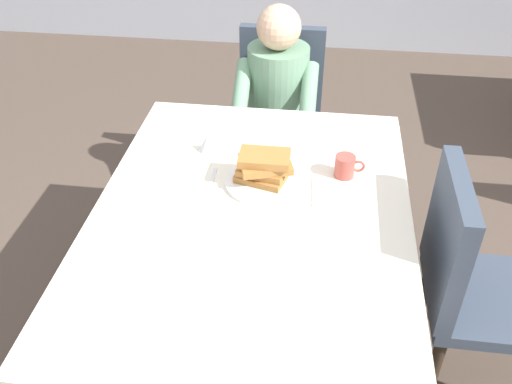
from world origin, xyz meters
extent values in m
plane|color=brown|center=(0.00, 0.00, 0.00)|extent=(14.00, 14.00, 0.00)
cube|color=silver|center=(0.00, 0.00, 0.72)|extent=(1.10, 1.50, 0.04)
cube|color=silver|center=(0.00, 0.76, 0.61)|extent=(1.10, 0.01, 0.18)
cube|color=silver|center=(-0.56, 0.00, 0.61)|extent=(0.01, 1.50, 0.18)
cube|color=silver|center=(0.56, 0.00, 0.61)|extent=(0.01, 1.50, 0.18)
cylinder|color=brown|center=(-0.47, 0.67, 0.35)|extent=(0.07, 0.07, 0.70)
cylinder|color=brown|center=(0.47, 0.67, 0.35)|extent=(0.07, 0.07, 0.70)
cube|color=#384251|center=(-0.01, 1.07, 0.42)|extent=(0.44, 0.44, 0.05)
cube|color=#384251|center=(-0.01, 1.27, 0.69)|extent=(0.44, 0.06, 0.48)
cylinder|color=#2D2319|center=(0.17, 0.89, 0.20)|extent=(0.04, 0.04, 0.40)
cylinder|color=#2D2319|center=(-0.19, 0.89, 0.20)|extent=(0.04, 0.04, 0.40)
cylinder|color=#2D2319|center=(0.17, 1.25, 0.20)|extent=(0.04, 0.04, 0.40)
cylinder|color=#2D2319|center=(-0.19, 1.25, 0.20)|extent=(0.04, 0.04, 0.40)
cylinder|color=gray|center=(-0.01, 1.05, 0.68)|extent=(0.30, 0.30, 0.46)
sphere|color=#D8AD8C|center=(-0.01, 1.03, 1.02)|extent=(0.21, 0.21, 0.21)
cylinder|color=gray|center=(0.15, 0.91, 0.75)|extent=(0.08, 0.29, 0.23)
cylinder|color=gray|center=(-0.17, 0.91, 0.75)|extent=(0.08, 0.29, 0.23)
cylinder|color=#383D51|center=(0.07, 0.87, 0.23)|extent=(0.10, 0.10, 0.45)
cylinder|color=#383D51|center=(-0.09, 0.87, 0.23)|extent=(0.10, 0.10, 0.45)
cube|color=#384251|center=(0.87, 0.00, 0.42)|extent=(0.44, 0.44, 0.05)
cube|color=#384251|center=(0.67, 0.00, 0.69)|extent=(0.06, 0.44, 0.48)
cylinder|color=#2D2319|center=(1.05, 0.18, 0.20)|extent=(0.04, 0.04, 0.40)
cylinder|color=#2D2319|center=(0.69, 0.18, 0.20)|extent=(0.04, 0.04, 0.40)
cylinder|color=#2D2319|center=(0.69, -0.18, 0.20)|extent=(0.04, 0.04, 0.40)
cylinder|color=white|center=(0.02, 0.17, 0.75)|extent=(0.28, 0.28, 0.02)
cube|color=#A36B33|center=(0.02, 0.19, 0.77)|extent=(0.21, 0.18, 0.03)
cube|color=#A36B33|center=(0.02, 0.19, 0.79)|extent=(0.19, 0.15, 0.03)
cube|color=#A36B33|center=(0.03, 0.18, 0.82)|extent=(0.21, 0.19, 0.03)
cube|color=#A36B33|center=(0.02, 0.18, 0.85)|extent=(0.18, 0.12, 0.03)
cylinder|color=#B24C42|center=(0.32, 0.27, 0.78)|extent=(0.08, 0.08, 0.08)
torus|color=#B24C42|center=(0.37, 0.27, 0.79)|extent=(0.05, 0.01, 0.05)
cone|color=silver|center=(-0.22, 0.37, 0.78)|extent=(0.08, 0.08, 0.07)
cube|color=silver|center=(-0.17, 0.15, 0.74)|extent=(0.02, 0.18, 0.00)
cube|color=silver|center=(0.21, 0.15, 0.74)|extent=(0.02, 0.20, 0.00)
cube|color=silver|center=(0.06, -0.14, 0.74)|extent=(0.15, 0.05, 0.00)
cube|color=white|center=(-0.28, 0.06, 0.74)|extent=(0.18, 0.13, 0.01)
camera|label=1|loc=(0.21, -1.50, 1.96)|focal=39.57mm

